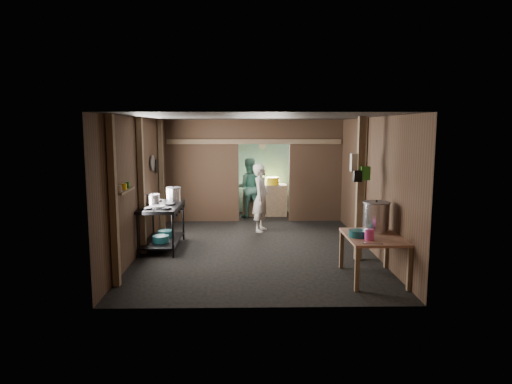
{
  "coord_description": "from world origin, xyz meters",
  "views": [
    {
      "loc": [
        -0.17,
        -9.27,
        2.4
      ],
      "look_at": [
        0.0,
        -0.2,
        1.1
      ],
      "focal_mm": 31.55,
      "sensor_mm": 36.0,
      "label": 1
    }
  ],
  "objects_px": {
    "pink_bucket": "(369,235)",
    "yellow_tub": "(272,181)",
    "prep_table": "(373,257)",
    "stock_pot": "(376,217)",
    "stove_pot_large": "(174,195)",
    "gas_range": "(162,227)",
    "cook": "(261,198)"
  },
  "relations": [
    {
      "from": "stock_pot",
      "to": "yellow_tub",
      "type": "bearing_deg",
      "value": 105.96
    },
    {
      "from": "gas_range",
      "to": "yellow_tub",
      "type": "relative_size",
      "value": 4.07
    },
    {
      "from": "stove_pot_large",
      "to": "gas_range",
      "type": "bearing_deg",
      "value": -110.89
    },
    {
      "from": "prep_table",
      "to": "pink_bucket",
      "type": "xyz_separation_m",
      "value": [
        -0.15,
        -0.27,
        0.44
      ]
    },
    {
      "from": "stove_pot_large",
      "to": "yellow_tub",
      "type": "bearing_deg",
      "value": 53.14
    },
    {
      "from": "gas_range",
      "to": "pink_bucket",
      "type": "xyz_separation_m",
      "value": [
        3.56,
        -2.17,
        0.35
      ]
    },
    {
      "from": "prep_table",
      "to": "stock_pot",
      "type": "xyz_separation_m",
      "value": [
        0.11,
        0.3,
        0.59
      ]
    },
    {
      "from": "pink_bucket",
      "to": "cook",
      "type": "xyz_separation_m",
      "value": [
        -1.54,
        3.65,
        0.0
      ]
    },
    {
      "from": "gas_range",
      "to": "stove_pot_large",
      "type": "bearing_deg",
      "value": 69.11
    },
    {
      "from": "stock_pot",
      "to": "yellow_tub",
      "type": "xyz_separation_m",
      "value": [
        -1.43,
        5.0,
        0.01
      ]
    },
    {
      "from": "gas_range",
      "to": "cook",
      "type": "distance_m",
      "value": 2.53
    },
    {
      "from": "stock_pot",
      "to": "gas_range",
      "type": "bearing_deg",
      "value": 157.29
    },
    {
      "from": "stove_pot_large",
      "to": "pink_bucket",
      "type": "relative_size",
      "value": 1.85
    },
    {
      "from": "prep_table",
      "to": "stock_pot",
      "type": "relative_size",
      "value": 2.3
    },
    {
      "from": "yellow_tub",
      "to": "prep_table",
      "type": "bearing_deg",
      "value": -76.02
    },
    {
      "from": "pink_bucket",
      "to": "cook",
      "type": "bearing_deg",
      "value": 112.81
    },
    {
      "from": "stove_pot_large",
      "to": "yellow_tub",
      "type": "distance_m",
      "value": 3.7
    },
    {
      "from": "yellow_tub",
      "to": "cook",
      "type": "distance_m",
      "value": 1.97
    },
    {
      "from": "prep_table",
      "to": "stove_pot_large",
      "type": "relative_size",
      "value": 3.77
    },
    {
      "from": "cook",
      "to": "pink_bucket",
      "type": "bearing_deg",
      "value": -141.82
    },
    {
      "from": "pink_bucket",
      "to": "yellow_tub",
      "type": "xyz_separation_m",
      "value": [
        -1.17,
        5.58,
        0.16
      ]
    },
    {
      "from": "pink_bucket",
      "to": "cook",
      "type": "distance_m",
      "value": 3.96
    },
    {
      "from": "gas_range",
      "to": "cook",
      "type": "height_order",
      "value": "cook"
    },
    {
      "from": "gas_range",
      "to": "stove_pot_large",
      "type": "distance_m",
      "value": 0.75
    },
    {
      "from": "prep_table",
      "to": "stock_pot",
      "type": "height_order",
      "value": "stock_pot"
    },
    {
      "from": "stock_pot",
      "to": "prep_table",
      "type": "bearing_deg",
      "value": -110.06
    },
    {
      "from": "stock_pot",
      "to": "pink_bucket",
      "type": "xyz_separation_m",
      "value": [
        -0.26,
        -0.58,
        -0.15
      ]
    },
    {
      "from": "gas_range",
      "to": "stock_pot",
      "type": "bearing_deg",
      "value": -22.71
    },
    {
      "from": "stove_pot_large",
      "to": "cook",
      "type": "height_order",
      "value": "cook"
    },
    {
      "from": "gas_range",
      "to": "yellow_tub",
      "type": "xyz_separation_m",
      "value": [
        2.39,
        3.41,
        0.51
      ]
    },
    {
      "from": "pink_bucket",
      "to": "yellow_tub",
      "type": "distance_m",
      "value": 5.7
    },
    {
      "from": "gas_range",
      "to": "pink_bucket",
      "type": "height_order",
      "value": "gas_range"
    }
  ]
}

